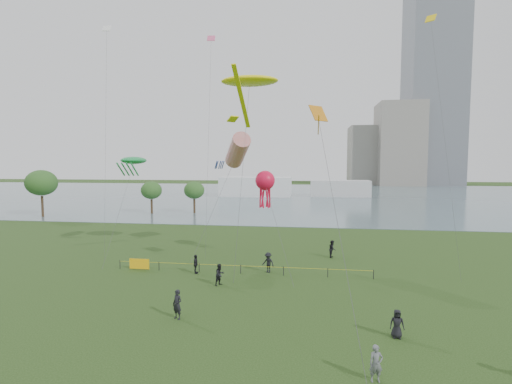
# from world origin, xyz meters

# --- Properties ---
(ground_plane) EXTENTS (400.00, 400.00, 0.00)m
(ground_plane) POSITION_xyz_m (0.00, 0.00, 0.00)
(ground_plane) COLOR #1B3310
(lake) EXTENTS (400.00, 120.00, 0.08)m
(lake) POSITION_xyz_m (0.00, 100.00, 0.02)
(lake) COLOR slate
(lake) RESTS_ON ground_plane
(tower) EXTENTS (24.00, 24.00, 120.00)m
(tower) POSITION_xyz_m (62.00, 168.00, 60.00)
(tower) COLOR slate
(tower) RESTS_ON ground_plane
(building_mid) EXTENTS (20.00, 20.00, 38.00)m
(building_mid) POSITION_xyz_m (46.00, 162.00, 19.00)
(building_mid) COLOR gray
(building_mid) RESTS_ON ground_plane
(building_low) EXTENTS (16.00, 18.00, 28.00)m
(building_low) POSITION_xyz_m (32.00, 168.00, 14.00)
(building_low) COLOR slate
(building_low) RESTS_ON ground_plane
(pavilion_left) EXTENTS (22.00, 8.00, 6.00)m
(pavilion_left) POSITION_xyz_m (-12.00, 95.00, 3.00)
(pavilion_left) COLOR white
(pavilion_left) RESTS_ON ground_plane
(pavilion_right) EXTENTS (18.00, 7.00, 5.00)m
(pavilion_right) POSITION_xyz_m (14.00, 98.00, 2.50)
(pavilion_right) COLOR silver
(pavilion_right) RESTS_ON ground_plane
(trees) EXTENTS (32.32, 14.01, 9.00)m
(trees) POSITION_xyz_m (-36.25, 48.67, 5.77)
(trees) COLOR #362718
(trees) RESTS_ON ground_plane
(fence) EXTENTS (24.07, 0.07, 1.05)m
(fence) POSITION_xyz_m (-8.15, 14.21, 0.55)
(fence) COLOR black
(fence) RESTS_ON ground_plane
(kite_flyer) EXTENTS (0.70, 0.52, 1.77)m
(kite_flyer) POSITION_xyz_m (7.36, -1.79, 0.88)
(kite_flyer) COLOR slate
(kite_flyer) RESTS_ON ground_plane
(spectator_a) EXTENTS (1.08, 1.12, 1.82)m
(spectator_a) POSITION_xyz_m (-3.19, 10.75, 0.91)
(spectator_a) COLOR black
(spectator_a) RESTS_ON ground_plane
(spectator_b) EXTENTS (1.42, 1.18, 1.91)m
(spectator_b) POSITION_xyz_m (0.47, 14.95, 0.96)
(spectator_b) COLOR black
(spectator_b) RESTS_ON ground_plane
(spectator_c) EXTENTS (0.60, 1.10, 1.78)m
(spectator_c) POSITION_xyz_m (-6.21, 13.69, 0.89)
(spectator_c) COLOR black
(spectator_c) RESTS_ON ground_plane
(spectator_d) EXTENTS (0.85, 0.57, 1.70)m
(spectator_d) POSITION_xyz_m (9.38, 2.95, 0.85)
(spectator_d) COLOR black
(spectator_d) RESTS_ON ground_plane
(spectator_f) EXTENTS (0.85, 0.73, 1.96)m
(spectator_f) POSITION_xyz_m (-4.37, 3.71, 0.98)
(spectator_f) COLOR black
(spectator_f) RESTS_ON ground_plane
(spectator_g) EXTENTS (0.85, 1.02, 1.89)m
(spectator_g) POSITION_xyz_m (6.83, 21.48, 0.95)
(spectator_g) COLOR black
(spectator_g) RESTS_ON ground_plane
(kite_stingray) EXTENTS (5.49, 10.19, 18.52)m
(kite_stingray) POSITION_xyz_m (-1.51, 16.23, 18.03)
(kite_stingray) COLOR #3F3F42
(kite_windsock) EXTENTS (6.01, 7.57, 13.71)m
(kite_windsock) POSITION_xyz_m (-3.70, 21.59, 11.70)
(kite_windsock) COLOR #3F3F42
(kite_creature) EXTENTS (2.41, 9.73, 11.05)m
(kite_creature) POSITION_xyz_m (-15.83, 21.33, 10.59)
(kite_creature) COLOR #3F3F42
(kite_octopus) EXTENTS (4.51, 9.86, 9.52)m
(kite_octopus) POSITION_xyz_m (-0.41, 19.84, 8.38)
(kite_octopus) COLOR #3F3F42
(kite_delta) EXTENTS (2.85, 13.87, 14.85)m
(kite_delta) POSITION_xyz_m (4.94, 10.02, 13.49)
(kite_delta) COLOR #3F3F42
(small_kites) EXTENTS (35.21, 5.20, 2.42)m
(small_kites) POSITION_xyz_m (-3.47, 21.25, 24.71)
(small_kites) COLOR white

